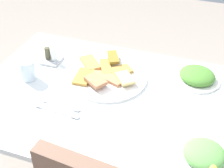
# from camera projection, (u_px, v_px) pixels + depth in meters

# --- Properties ---
(dining_table) EXTENTS (1.16, 0.77, 0.74)m
(dining_table) POSITION_uv_depth(u_px,v_px,m) (115.00, 114.00, 1.36)
(dining_table) COLOR white
(dining_table) RESTS_ON ground_plane
(pide_platter) EXTENTS (0.35, 0.35, 0.04)m
(pide_platter) POSITION_uv_depth(u_px,v_px,m) (106.00, 75.00, 1.41)
(pide_platter) COLOR white
(pide_platter) RESTS_ON dining_table
(salad_plate_greens) EXTENTS (0.23, 0.23, 0.05)m
(salad_plate_greens) POSITION_uv_depth(u_px,v_px,m) (204.00, 156.00, 1.04)
(salad_plate_greens) COLOR white
(salad_plate_greens) RESTS_ON dining_table
(salad_plate_rice) EXTENTS (0.21, 0.21, 0.05)m
(salad_plate_rice) POSITION_uv_depth(u_px,v_px,m) (197.00, 76.00, 1.39)
(salad_plate_rice) COLOR white
(salad_plate_rice) RESTS_ON dining_table
(drinking_glass) EXTENTS (0.06, 0.06, 0.09)m
(drinking_glass) POSITION_uv_depth(u_px,v_px,m) (28.00, 70.00, 1.38)
(drinking_glass) COLOR silver
(drinking_glass) RESTS_ON dining_table
(paper_napkin) EXTENTS (0.14, 0.14, 0.00)m
(paper_napkin) POSITION_uv_depth(u_px,v_px,m) (59.00, 109.00, 1.25)
(paper_napkin) COLOR white
(paper_napkin) RESTS_ON dining_table
(fork) EXTENTS (0.16, 0.02, 0.00)m
(fork) POSITION_uv_depth(u_px,v_px,m) (61.00, 105.00, 1.26)
(fork) COLOR silver
(fork) RESTS_ON paper_napkin
(spoon) EXTENTS (0.19, 0.03, 0.00)m
(spoon) POSITION_uv_depth(u_px,v_px,m) (57.00, 111.00, 1.23)
(spoon) COLOR silver
(spoon) RESTS_ON paper_napkin
(condiment_caddy) EXTENTS (0.09, 0.09, 0.07)m
(condiment_caddy) POSITION_uv_depth(u_px,v_px,m) (51.00, 57.00, 1.51)
(condiment_caddy) COLOR #B2B2B7
(condiment_caddy) RESTS_ON dining_table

